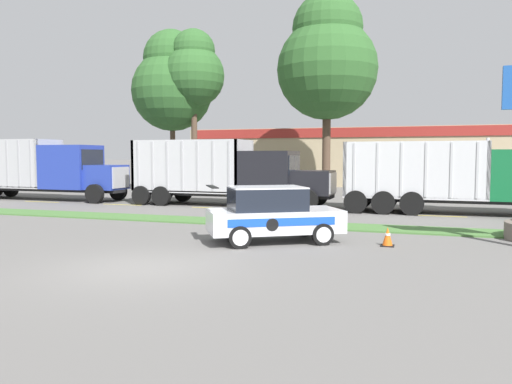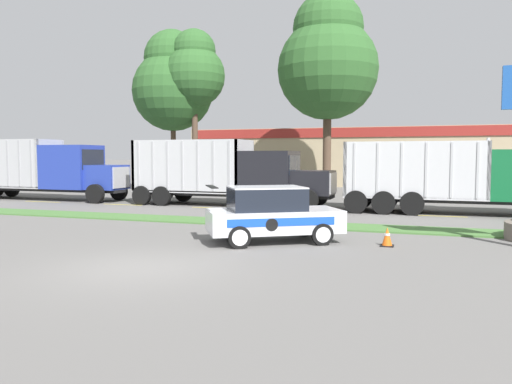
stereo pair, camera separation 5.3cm
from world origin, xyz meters
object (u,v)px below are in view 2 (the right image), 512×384
at_px(dump_truck_mid, 56,171).
at_px(traffic_cone, 387,237).
at_px(dump_truck_far_right, 248,176).
at_px(dump_truck_lead, 497,180).
at_px(rally_car, 271,214).

relative_size(dump_truck_mid, traffic_cone, 19.56).
bearing_deg(dump_truck_mid, dump_truck_far_right, 1.13).
bearing_deg(dump_truck_mid, dump_truck_lead, -0.23).
xyz_separation_m(dump_truck_far_right, rally_car, (4.42, -10.21, -0.70)).
height_order(dump_truck_mid, traffic_cone, dump_truck_mid).
distance_m(dump_truck_lead, dump_truck_mid, 24.08).
bearing_deg(rally_car, traffic_cone, 6.45).
distance_m(dump_truck_mid, traffic_cone, 22.23).
distance_m(dump_truck_mid, dump_truck_far_right, 12.15).
xyz_separation_m(dump_truck_lead, dump_truck_mid, (-24.08, 0.10, 0.17)).
xyz_separation_m(dump_truck_mid, traffic_cone, (20.01, -9.58, -1.46)).
xyz_separation_m(dump_truck_mid, rally_car, (16.57, -9.97, -0.86)).
bearing_deg(dump_truck_far_right, dump_truck_mid, -178.87).
height_order(rally_car, traffic_cone, rally_car).
distance_m(dump_truck_lead, rally_car, 12.42).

